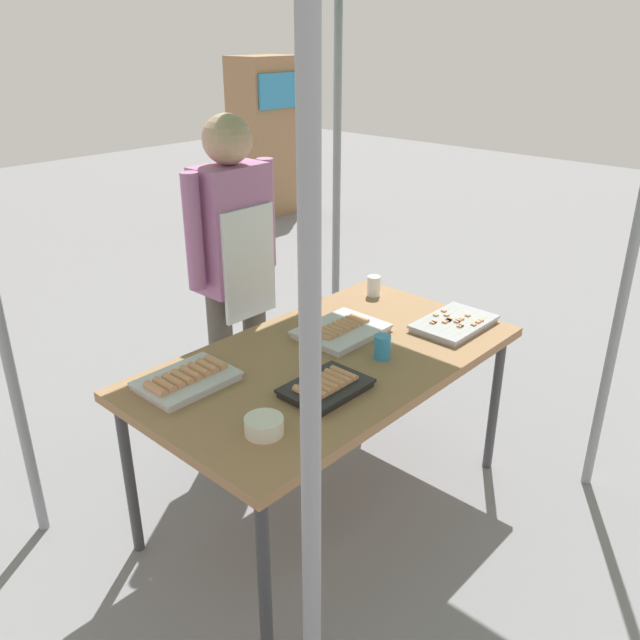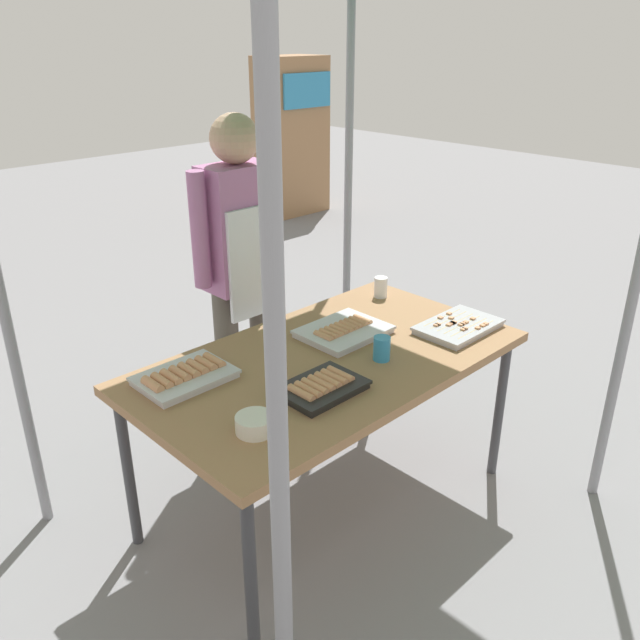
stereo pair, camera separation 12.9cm
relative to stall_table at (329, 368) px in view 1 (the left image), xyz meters
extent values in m
plane|color=slate|center=(0.00, 0.00, -0.70)|extent=(18.00, 18.00, 0.00)
cube|color=#9E724C|center=(0.00, 0.00, 0.03)|extent=(1.60, 0.90, 0.04)
cylinder|color=#3F3F44|center=(-0.74, -0.39, -0.34)|extent=(0.04, 0.04, 0.71)
cylinder|color=#3F3F44|center=(0.74, -0.39, -0.34)|extent=(0.04, 0.04, 0.71)
cylinder|color=#3F3F44|center=(-0.74, 0.39, -0.34)|extent=(0.04, 0.04, 0.71)
cylinder|color=#3F3F44|center=(0.74, 0.39, -0.34)|extent=(0.04, 0.04, 0.71)
cylinder|color=gray|center=(-0.95, -0.80, 0.41)|extent=(0.04, 0.04, 2.21)
cylinder|color=gray|center=(0.95, -0.80, 0.41)|extent=(0.04, 0.04, 2.21)
cylinder|color=gray|center=(0.95, 0.80, 0.41)|extent=(0.04, 0.04, 2.21)
cube|color=black|center=(-0.22, -0.18, 0.06)|extent=(0.30, 0.21, 0.02)
cube|color=black|center=(-0.22, -0.18, 0.08)|extent=(0.31, 0.22, 0.01)
cylinder|color=tan|center=(-0.32, -0.18, 0.09)|extent=(0.03, 0.12, 0.03)
cylinder|color=tan|center=(-0.28, -0.18, 0.09)|extent=(0.03, 0.12, 0.03)
cylinder|color=tan|center=(-0.25, -0.18, 0.09)|extent=(0.03, 0.12, 0.03)
cylinder|color=tan|center=(-0.22, -0.18, 0.09)|extent=(0.03, 0.12, 0.03)
cylinder|color=tan|center=(-0.18, -0.18, 0.09)|extent=(0.03, 0.12, 0.03)
cylinder|color=tan|center=(-0.15, -0.18, 0.09)|extent=(0.03, 0.12, 0.03)
cylinder|color=tan|center=(-0.12, -0.18, 0.09)|extent=(0.03, 0.12, 0.03)
cube|color=#ADADB2|center=(0.60, -0.22, 0.06)|extent=(0.37, 0.24, 0.02)
cube|color=#ADADB2|center=(0.60, -0.22, 0.08)|extent=(0.38, 0.25, 0.01)
cylinder|color=tan|center=(0.60, -0.31, 0.08)|extent=(0.27, 0.01, 0.01)
cube|color=tan|center=(0.65, -0.31, 0.08)|extent=(0.02, 0.02, 0.02)
cube|color=tan|center=(0.61, -0.31, 0.08)|extent=(0.02, 0.02, 0.02)
cube|color=tan|center=(0.68, -0.31, 0.08)|extent=(0.02, 0.02, 0.02)
cylinder|color=tan|center=(0.60, -0.27, 0.08)|extent=(0.27, 0.01, 0.01)
cube|color=tan|center=(0.57, -0.27, 0.08)|extent=(0.02, 0.02, 0.02)
cube|color=tan|center=(0.55, -0.27, 0.08)|extent=(0.02, 0.02, 0.02)
cylinder|color=tan|center=(0.60, -0.23, 0.08)|extent=(0.27, 0.01, 0.01)
cube|color=tan|center=(0.60, -0.23, 0.08)|extent=(0.02, 0.02, 0.02)
cube|color=tan|center=(0.68, -0.23, 0.08)|extent=(0.02, 0.02, 0.02)
cube|color=tan|center=(0.63, -0.23, 0.08)|extent=(0.02, 0.02, 0.02)
cube|color=tan|center=(0.59, -0.23, 0.08)|extent=(0.02, 0.02, 0.02)
cylinder|color=tan|center=(0.60, -0.20, 0.08)|extent=(0.27, 0.01, 0.01)
cube|color=tan|center=(0.58, -0.20, 0.08)|extent=(0.02, 0.02, 0.02)
cube|color=tan|center=(0.57, -0.20, 0.08)|extent=(0.02, 0.02, 0.02)
cube|color=tan|center=(0.55, -0.20, 0.08)|extent=(0.02, 0.02, 0.02)
cube|color=tan|center=(0.59, -0.20, 0.08)|extent=(0.02, 0.02, 0.02)
cylinder|color=tan|center=(0.60, -0.16, 0.08)|extent=(0.27, 0.01, 0.01)
cube|color=tan|center=(0.62, -0.16, 0.08)|extent=(0.02, 0.02, 0.02)
cube|color=tan|center=(0.52, -0.16, 0.08)|extent=(0.02, 0.02, 0.02)
cube|color=tan|center=(0.51, -0.16, 0.08)|extent=(0.02, 0.02, 0.02)
cylinder|color=tan|center=(0.60, -0.13, 0.08)|extent=(0.27, 0.01, 0.01)
cube|color=tan|center=(0.65, -0.13, 0.08)|extent=(0.02, 0.02, 0.02)
cube|color=tan|center=(0.59, -0.13, 0.08)|extent=(0.02, 0.02, 0.02)
cube|color=silver|center=(-0.53, 0.24, 0.06)|extent=(0.34, 0.24, 0.02)
cube|color=silver|center=(-0.53, 0.24, 0.08)|extent=(0.35, 0.25, 0.01)
cylinder|color=tan|center=(-0.67, 0.24, 0.09)|extent=(0.04, 0.11, 0.04)
cylinder|color=tan|center=(-0.63, 0.24, 0.09)|extent=(0.04, 0.11, 0.04)
cylinder|color=tan|center=(-0.59, 0.24, 0.09)|extent=(0.04, 0.11, 0.04)
cylinder|color=tan|center=(-0.55, 0.24, 0.09)|extent=(0.04, 0.11, 0.04)
cylinder|color=tan|center=(-0.51, 0.24, 0.09)|extent=(0.04, 0.11, 0.04)
cylinder|color=tan|center=(-0.47, 0.24, 0.09)|extent=(0.04, 0.11, 0.04)
cylinder|color=tan|center=(-0.43, 0.24, 0.09)|extent=(0.04, 0.11, 0.04)
cylinder|color=tan|center=(-0.39, 0.24, 0.09)|extent=(0.04, 0.11, 0.04)
cube|color=silver|center=(0.20, 0.10, 0.06)|extent=(0.36, 0.28, 0.02)
cube|color=silver|center=(0.20, 0.10, 0.08)|extent=(0.37, 0.29, 0.01)
cylinder|color=tan|center=(0.07, 0.10, 0.09)|extent=(0.03, 0.10, 0.03)
cylinder|color=tan|center=(0.10, 0.10, 0.09)|extent=(0.03, 0.10, 0.03)
cylinder|color=tan|center=(0.13, 0.10, 0.09)|extent=(0.03, 0.10, 0.03)
cylinder|color=tan|center=(0.17, 0.10, 0.09)|extent=(0.03, 0.10, 0.03)
cylinder|color=tan|center=(0.20, 0.10, 0.09)|extent=(0.03, 0.10, 0.03)
cylinder|color=tan|center=(0.23, 0.10, 0.09)|extent=(0.03, 0.10, 0.03)
cylinder|color=tan|center=(0.26, 0.10, 0.09)|extent=(0.03, 0.10, 0.03)
cylinder|color=tan|center=(0.29, 0.10, 0.09)|extent=(0.03, 0.10, 0.03)
cylinder|color=tan|center=(0.32, 0.10, 0.09)|extent=(0.03, 0.10, 0.03)
cylinder|color=silver|center=(-0.56, -0.21, 0.08)|extent=(0.13, 0.13, 0.06)
cylinder|color=#338CBF|center=(0.14, -0.16, 0.10)|extent=(0.07, 0.07, 0.10)
cylinder|color=white|center=(0.65, 0.29, 0.10)|extent=(0.07, 0.07, 0.10)
cylinder|color=#595147|center=(0.01, 0.72, -0.28)|extent=(0.12, 0.12, 0.83)
cylinder|color=#595147|center=(0.23, 0.72, -0.28)|extent=(0.12, 0.12, 0.83)
cube|color=#B26B9E|center=(0.12, 0.72, 0.43)|extent=(0.34, 0.20, 0.59)
cube|color=white|center=(0.12, 0.61, 0.28)|extent=(0.30, 0.02, 0.53)
cylinder|color=#B26B9E|center=(-0.10, 0.72, 0.46)|extent=(0.08, 0.08, 0.53)
cylinder|color=#B26B9E|center=(0.34, 0.72, 0.46)|extent=(0.08, 0.08, 0.53)
sphere|color=tan|center=(0.12, 0.72, 0.83)|extent=(0.22, 0.22, 0.22)
cube|color=#9E724C|center=(3.40, 4.01, 0.16)|extent=(0.74, 0.51, 1.72)
cube|color=#338CBF|center=(3.40, 3.73, 0.68)|extent=(0.67, 0.03, 0.36)
camera|label=1|loc=(-1.77, -1.58, 1.28)|focal=36.65mm
camera|label=2|loc=(-1.68, -1.67, 1.28)|focal=36.65mm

